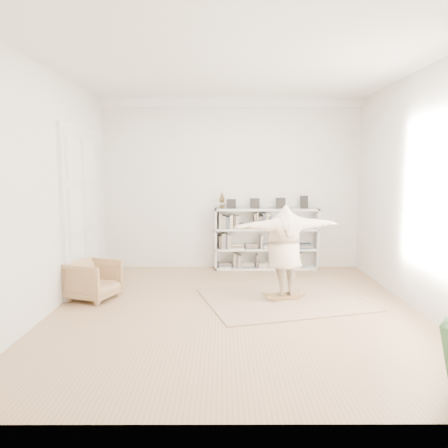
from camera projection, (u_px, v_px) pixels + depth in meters
name	position (u px, v px, depth m)	size (l,w,h in m)	color
floor	(235.00, 310.00, 6.62)	(6.00, 6.00, 0.00)	#956D4D
room_shell	(231.00, 103.00, 9.11)	(6.00, 6.00, 6.00)	silver
doors	(81.00, 211.00, 7.73)	(0.09, 1.78, 2.92)	white
bookshelf	(266.00, 240.00, 9.34)	(2.20, 0.35, 1.64)	silver
armchair	(94.00, 280.00, 7.14)	(0.69, 0.71, 0.65)	tan
rug	(284.00, 299.00, 7.16)	(2.50, 2.00, 0.02)	tan
rocker_board	(284.00, 296.00, 7.15)	(0.52, 0.39, 0.10)	olive
person	(284.00, 248.00, 7.05)	(1.82, 0.50, 1.48)	beige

